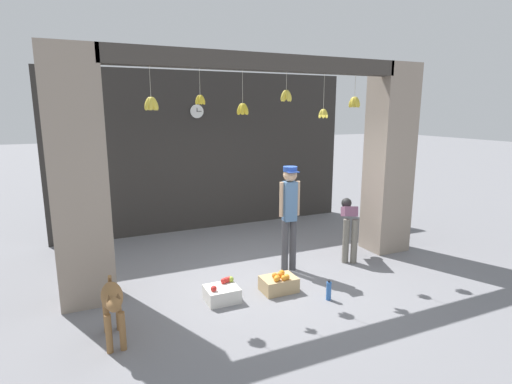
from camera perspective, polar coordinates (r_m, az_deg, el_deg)
The scene contains 12 objects.
ground_plane at distance 6.43m, azimuth 1.64°, elevation -11.99°, with size 60.00×60.00×0.00m, color slate.
shop_back_wall at distance 8.75m, azimuth -6.91°, elevation 5.71°, with size 6.47×0.12×3.37m, color #2D2B28.
shop_pillar_left at distance 5.68m, azimuth -23.96°, elevation 1.58°, with size 0.70×0.60×3.37m, color gray.
shop_pillar_right at distance 7.66m, azimuth 18.47°, elevation 4.36°, with size 0.70×0.60×3.37m, color gray.
storefront_awning at distance 6.03m, azimuth 1.33°, elevation 17.57°, with size 4.57×0.28×0.94m.
dog at distance 4.85m, azimuth -19.81°, elevation -14.51°, with size 0.24×0.85×0.72m.
shopkeeper at distance 6.38m, azimuth 4.81°, elevation -2.54°, with size 0.34×0.29×1.71m.
worker_stooping at distance 7.14m, azimuth 13.16°, elevation -4.22°, with size 0.51×0.72×1.00m.
fruit_crate_oranges at distance 5.92m, azimuth 3.27°, elevation -12.89°, with size 0.50×0.36×0.29m.
fruit_crate_apples at distance 5.68m, azimuth -4.88°, elevation -14.17°, with size 0.44×0.39×0.28m.
water_bottle at distance 5.75m, azimuth 10.35°, elevation -13.69°, with size 0.07×0.07×0.29m.
wall_clock at distance 8.56m, azimuth -8.45°, elevation 11.33°, with size 0.30×0.03×0.30m.
Camera 1 is at (-2.56, -5.30, 2.58)m, focal length 28.00 mm.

